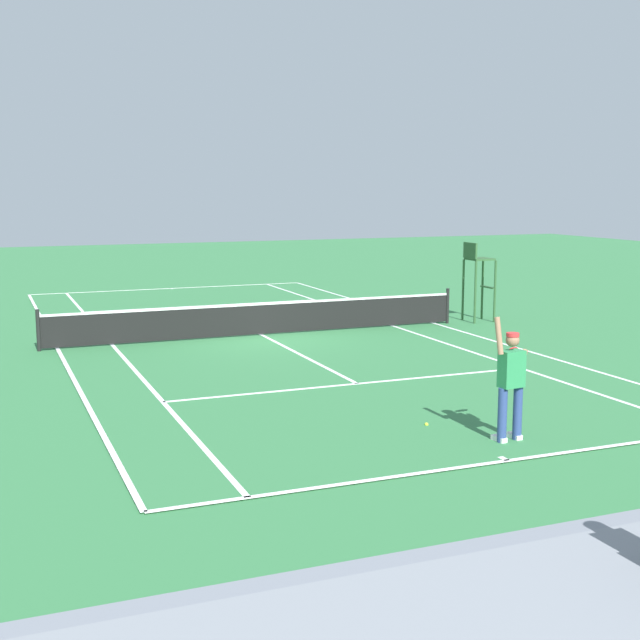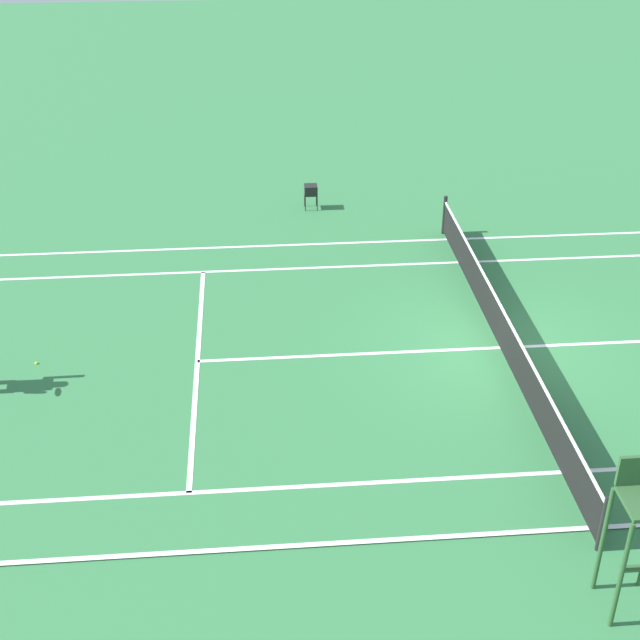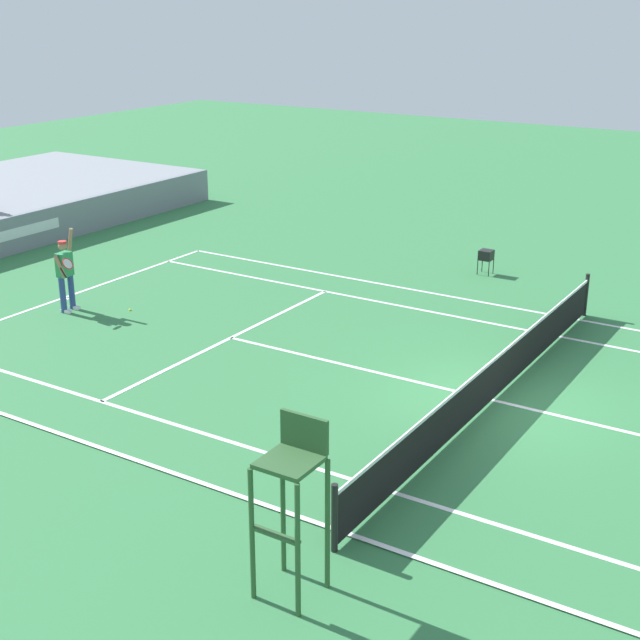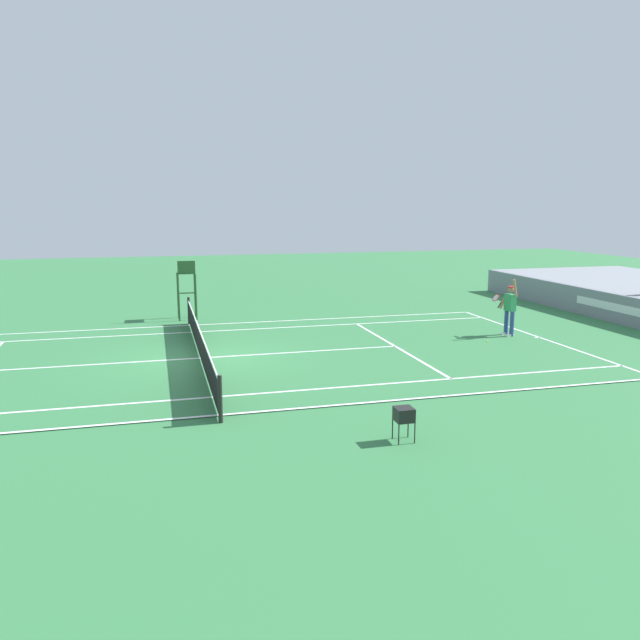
{
  "view_description": "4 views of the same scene",
  "coord_description": "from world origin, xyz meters",
  "views": [
    {
      "loc": [
        7.29,
        22.31,
        4.13
      ],
      "look_at": [
        -0.19,
        3.86,
        1.0
      ],
      "focal_mm": 47.78,
      "sensor_mm": 36.0,
      "label": 1
    },
    {
      "loc": [
        -15.78,
        5.17,
        10.04
      ],
      "look_at": [
        -0.19,
        3.86,
        1.0
      ],
      "focal_mm": 50.15,
      "sensor_mm": 36.0,
      "label": 2
    },
    {
      "loc": [
        -15.27,
        -5.63,
        7.39
      ],
      "look_at": [
        -0.19,
        3.86,
        1.0
      ],
      "focal_mm": 50.48,
      "sensor_mm": 36.0,
      "label": 3
    },
    {
      "loc": [
        19.1,
        -1.25,
        4.69
      ],
      "look_at": [
        -0.19,
        3.86,
        1.0
      ],
      "focal_mm": 35.26,
      "sensor_mm": 36.0,
      "label": 4
    }
  ],
  "objects": [
    {
      "name": "court",
      "position": [
        0.0,
        0.0,
        0.01
      ],
      "size": [
        11.08,
        23.88,
        0.03
      ],
      "color": "#337542",
      "rests_on": "ground"
    },
    {
      "name": "tennis_ball",
      "position": [
        0.19,
        9.72,
        0.03
      ],
      "size": [
        0.07,
        0.07,
        0.07
      ],
      "primitive_type": "sphere",
      "color": "#D1E533",
      "rests_on": "ground"
    },
    {
      "name": "ground_plane",
      "position": [
        0.0,
        0.0,
        0.0
      ],
      "size": [
        80.0,
        80.0,
        0.0
      ],
      "primitive_type": "plane",
      "color": "#337542"
    },
    {
      "name": "net",
      "position": [
        0.0,
        0.0,
        0.52
      ],
      "size": [
        11.98,
        0.1,
        1.07
      ],
      "color": "black",
      "rests_on": "ground"
    },
    {
      "name": "ball_hopper",
      "position": [
        7.96,
        3.44,
        0.57
      ],
      "size": [
        0.36,
        0.36,
        0.7
      ],
      "color": "black",
      "rests_on": "ground"
    }
  ]
}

